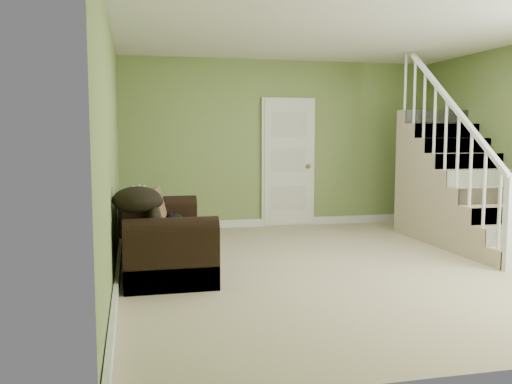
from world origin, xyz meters
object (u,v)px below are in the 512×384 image
sofa (161,240)px  banana (169,230)px  cat (176,222)px  side_table (140,223)px

sofa → banana: 0.32m
sofa → banana: size_ratio=9.87×
sofa → cat: 0.31m
sofa → cat: bearing=-48.6°
sofa → side_table: bearing=98.7°
side_table → banana: (0.27, -1.61, 0.17)m
side_table → banana: bearing=-80.4°
sofa → side_table: 1.35m
banana → sofa: bearing=61.6°
sofa → side_table: sofa is taller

